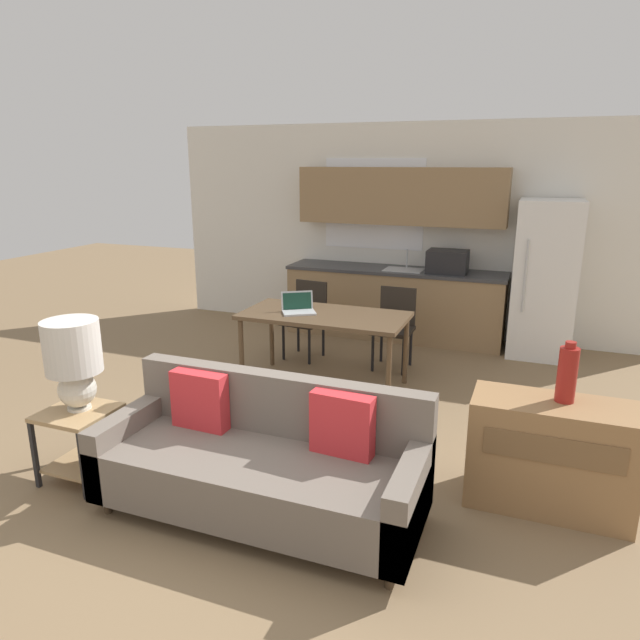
# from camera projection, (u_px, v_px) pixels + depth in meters

# --- Properties ---
(ground_plane) EXTENTS (20.00, 20.00, 0.00)m
(ground_plane) POSITION_uv_depth(u_px,v_px,m) (228.00, 521.00, 3.64)
(ground_plane) COLOR #7F6647
(wall_back) EXTENTS (6.40, 0.07, 2.70)m
(wall_back) POSITION_uv_depth(u_px,v_px,m) (402.00, 230.00, 7.44)
(wall_back) COLOR silver
(wall_back) RESTS_ON ground_plane
(kitchen_counter) EXTENTS (2.78, 0.65, 2.15)m
(kitchen_counter) POSITION_uv_depth(u_px,v_px,m) (397.00, 273.00, 7.30)
(kitchen_counter) COLOR #8E704C
(kitchen_counter) RESTS_ON ground_plane
(refrigerator) EXTENTS (0.69, 0.75, 1.81)m
(refrigerator) POSITION_uv_depth(u_px,v_px,m) (545.00, 279.00, 6.58)
(refrigerator) COLOR white
(refrigerator) RESTS_ON ground_plane
(dining_table) EXTENTS (1.64, 0.81, 0.76)m
(dining_table) POSITION_uv_depth(u_px,v_px,m) (324.00, 320.00, 5.68)
(dining_table) COLOR brown
(dining_table) RESTS_ON ground_plane
(couch) EXTENTS (2.09, 0.80, 0.86)m
(couch) POSITION_uv_depth(u_px,v_px,m) (264.00, 462.00, 3.68)
(couch) COLOR #3D2D1E
(couch) RESTS_ON ground_plane
(side_table) EXTENTS (0.47, 0.47, 0.53)m
(side_table) POSITION_uv_depth(u_px,v_px,m) (80.00, 433.00, 4.05)
(side_table) COLOR tan
(side_table) RESTS_ON ground_plane
(table_lamp) EXTENTS (0.38, 0.38, 0.65)m
(table_lamp) POSITION_uv_depth(u_px,v_px,m) (73.00, 357.00, 3.93)
(table_lamp) COLOR silver
(table_lamp) RESTS_ON side_table
(credenza) EXTENTS (1.03, 0.46, 0.74)m
(credenza) POSITION_uv_depth(u_px,v_px,m) (550.00, 455.00, 3.71)
(credenza) COLOR olive
(credenza) RESTS_ON ground_plane
(vase) EXTENTS (0.12, 0.12, 0.40)m
(vase) POSITION_uv_depth(u_px,v_px,m) (567.00, 374.00, 3.59)
(vase) COLOR maroon
(vase) RESTS_ON credenza
(dining_chair_far_right) EXTENTS (0.43, 0.43, 0.88)m
(dining_chair_far_right) POSITION_uv_depth(u_px,v_px,m) (395.00, 324.00, 6.27)
(dining_chair_far_right) COLOR black
(dining_chair_far_right) RESTS_ON ground_plane
(dining_chair_far_left) EXTENTS (0.47, 0.47, 0.88)m
(dining_chair_far_left) POSITION_uv_depth(u_px,v_px,m) (306.00, 315.00, 6.61)
(dining_chair_far_left) COLOR black
(dining_chair_far_left) RESTS_ON ground_plane
(laptop) EXTENTS (0.41, 0.39, 0.20)m
(laptop) POSITION_uv_depth(u_px,v_px,m) (298.00, 307.00, 5.72)
(laptop) COLOR #B7BABC
(laptop) RESTS_ON dining_table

